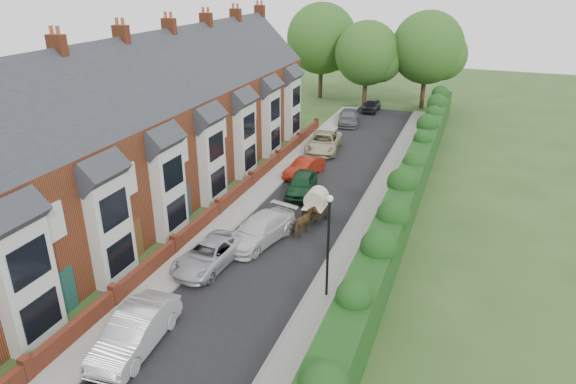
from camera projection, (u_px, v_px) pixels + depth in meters
name	position (u px, v px, depth m)	size (l,w,h in m)	color
ground	(221.00, 332.00, 21.52)	(140.00, 140.00, 0.00)	#2D4C1E
road	(298.00, 220.00, 31.13)	(6.00, 58.00, 0.02)	black
pavement_hedge_side	(364.00, 231.00, 29.79)	(2.20, 58.00, 0.12)	#9B9993
pavement_house_side	(240.00, 210.00, 32.35)	(1.70, 58.00, 0.12)	#9B9993
kerb_hedge_side	(346.00, 228.00, 30.13)	(0.18, 58.00, 0.13)	gray
kerb_house_side	(252.00, 212.00, 32.09)	(0.18, 58.00, 0.13)	gray
hedge	(397.00, 211.00, 28.60)	(2.10, 58.00, 2.85)	#133B12
terrace_row	(135.00, 137.00, 31.83)	(9.05, 40.50, 11.50)	brown
garden_wall_row	(218.00, 208.00, 31.65)	(0.35, 40.35, 1.10)	brown
lamppost	(328.00, 234.00, 22.55)	(0.32, 0.32, 5.16)	black
tree_far_left	(370.00, 55.00, 54.57)	(7.14, 6.80, 9.29)	#332316
tree_far_right	(431.00, 50.00, 54.10)	(7.98, 7.60, 10.31)	#332316
tree_far_back	(325.00, 41.00, 58.70)	(8.40, 8.00, 10.82)	#332316
car_silver_a	(135.00, 331.00, 20.33)	(1.67, 4.80, 1.58)	silver
car_silver_b	(209.00, 255.00, 26.12)	(2.17, 4.71, 1.31)	#B0B1B7
car_white	(260.00, 230.00, 28.43)	(2.09, 5.14, 1.49)	silver
car_green	(302.00, 184.00, 34.53)	(1.73, 4.30, 1.47)	#11391D
car_red	(304.00, 167.00, 37.72)	(1.37, 3.93, 1.30)	maroon
car_beige	(324.00, 142.00, 42.91)	(2.50, 5.42, 1.51)	tan
car_grey	(348.00, 117.00, 50.59)	(1.90, 4.66, 1.35)	#5C5F64
car_black	(371.00, 106.00, 55.06)	(1.53, 3.81, 1.30)	black
horse	(306.00, 223.00, 29.13)	(0.84, 1.84, 1.55)	brown
horse_cart	(316.00, 203.00, 30.66)	(1.32, 2.91, 2.10)	black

